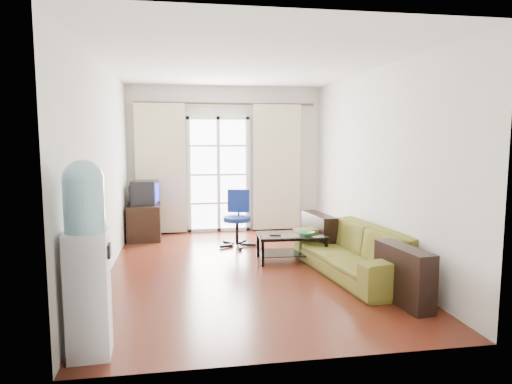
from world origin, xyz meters
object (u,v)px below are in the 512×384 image
tv_stand (144,221)px  crt_tv (144,193)px  coffee_table (291,244)px  sofa (354,251)px  task_chair (237,230)px  water_cooler (87,256)px

tv_stand → crt_tv: size_ratio=1.69×
coffee_table → sofa: bearing=-51.1°
tv_stand → task_chair: (1.54, -0.81, -0.04)m
crt_tv → water_cooler: water_cooler is taller
crt_tv → water_cooler: bearing=-85.1°
sofa → task_chair: (-1.29, 1.81, -0.04)m
coffee_table → water_cooler: bearing=-132.1°
sofa → coffee_table: sofa is taller
crt_tv → task_chair: 1.82m
crt_tv → water_cooler: 4.37m
tv_stand → task_chair: 1.74m
task_chair → water_cooler: water_cooler is taller
water_cooler → task_chair: bearing=61.7°
sofa → task_chair: size_ratio=2.45×
coffee_table → tv_stand: size_ratio=1.18×
coffee_table → water_cooler: size_ratio=0.61×
crt_tv → water_cooler: (-0.11, -4.37, 0.02)m
sofa → task_chair: 2.22m
task_chair → tv_stand: bearing=166.5°
water_cooler → tv_stand: bearing=85.1°
crt_tv → sofa: bearing=-36.4°
tv_stand → coffee_table: bearing=-41.4°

